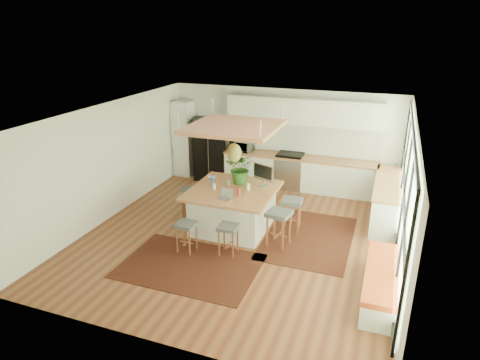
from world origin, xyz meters
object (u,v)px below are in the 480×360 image
at_px(stool_right_back, 291,215).
at_px(stool_right_front, 278,230).
at_px(monitor, 263,175).
at_px(island_plant, 241,171).
at_px(fridge, 209,148).
at_px(laptop, 224,193).
at_px(stool_near_left, 187,235).
at_px(stool_left_side, 191,204).
at_px(microwave, 242,144).
at_px(island, 233,209).
at_px(stool_near_right, 228,238).

bearing_deg(stool_right_back, stool_right_front, -96.35).
xyz_separation_m(monitor, island_plant, (-0.52, -0.02, 0.02)).
bearing_deg(fridge, laptop, -79.89).
distance_m(stool_near_left, stool_right_back, 2.41).
relative_size(fridge, stool_left_side, 2.39).
bearing_deg(microwave, stool_near_left, -79.69).
xyz_separation_m(stool_near_left, microwave, (-0.31, 4.17, 0.78)).
height_order(island, stool_right_back, island).
bearing_deg(stool_near_right, stool_near_left, -167.87).
bearing_deg(stool_right_front, fridge, 132.47).
bearing_deg(monitor, stool_left_side, -145.95).
relative_size(stool_right_back, laptop, 2.45).
height_order(monitor, microwave, monitor).
distance_m(fridge, stool_near_left, 4.40).
xyz_separation_m(fridge, microwave, (1.02, 0.02, 0.21)).
height_order(stool_near_right, monitor, monitor).
relative_size(island, stool_near_right, 2.90).
xyz_separation_m(fridge, island, (1.84, -2.84, -0.46)).
bearing_deg(laptop, stool_near_left, -110.58).
xyz_separation_m(fridge, stool_near_left, (1.33, -4.15, -0.57)).
distance_m(stool_right_back, island_plant, 1.50).
bearing_deg(fridge, island, -75.72).
bearing_deg(island, stool_near_right, -73.58).
xyz_separation_m(stool_near_left, stool_right_back, (1.77, 1.64, 0.00)).
bearing_deg(laptop, island, 105.79).
xyz_separation_m(fridge, stool_right_back, (3.10, -2.51, -0.57)).
relative_size(stool_right_back, stool_left_side, 0.99).
xyz_separation_m(stool_right_back, island_plant, (-1.23, 0.11, 0.85)).
relative_size(stool_right_front, laptop, 2.57).
distance_m(stool_near_left, monitor, 2.22).
relative_size(fridge, island_plant, 2.49).
xyz_separation_m(stool_right_front, stool_left_side, (-2.29, 0.56, 0.00)).
bearing_deg(fridge, microwave, -17.64).
bearing_deg(stool_right_back, fridge, 140.99).
relative_size(island, stool_near_left, 2.89).
height_order(stool_left_side, laptop, laptop).
distance_m(stool_right_front, monitor, 1.38).
bearing_deg(fridge, stool_right_front, -66.10).
distance_m(stool_right_front, island_plant, 1.68).
bearing_deg(microwave, stool_left_side, -90.14).
xyz_separation_m(stool_near_right, monitor, (0.22, 1.59, 0.83)).
height_order(stool_near_left, island_plant, island_plant).
relative_size(stool_near_left, monitor, 1.17).
relative_size(stool_near_left, microwave, 1.06).
xyz_separation_m(stool_near_left, monitor, (1.06, 1.77, 0.83)).
relative_size(stool_near_right, stool_right_back, 0.86).
bearing_deg(laptop, microwave, 117.50).
bearing_deg(laptop, island_plant, 102.92).
xyz_separation_m(island, stool_left_side, (-1.11, 0.11, -0.11)).
bearing_deg(stool_near_left, stool_right_front, 27.10).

